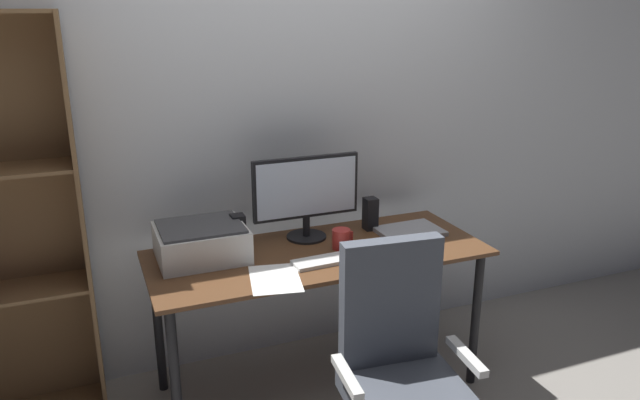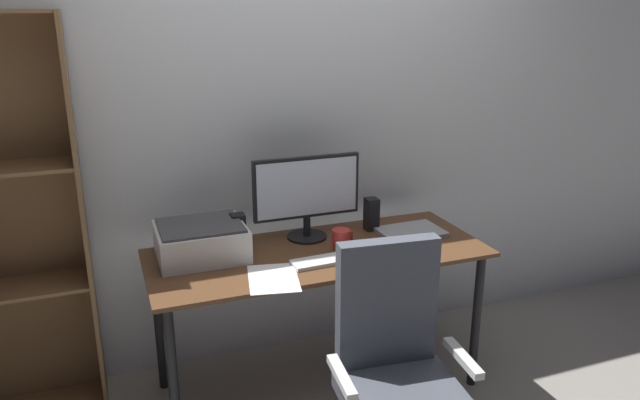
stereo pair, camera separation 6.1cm
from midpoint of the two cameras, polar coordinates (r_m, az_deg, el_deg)
name	(u,v)px [view 2 (the right image)]	position (r m, az deg, el deg)	size (l,w,h in m)	color
ground_plane	(318,385)	(3.23, 0.39, -17.04)	(12.00, 12.00, 0.00)	gray
back_wall	(285,117)	(3.17, -2.81, 7.83)	(6.40, 0.10, 2.60)	silver
desk	(318,268)	(2.91, 0.41, -6.45)	(1.60, 0.65, 0.74)	#56351E
monitor	(307,192)	(2.96, -0.67, 0.76)	(0.54, 0.20, 0.42)	black
keyboard	(323,261)	(2.75, 0.94, -5.78)	(0.29, 0.11, 0.02)	silver
mouse	(361,252)	(2.84, 4.47, -4.88)	(0.06, 0.10, 0.03)	black
coffee_mug	(341,239)	(2.89, 2.63, -3.72)	(0.10, 0.09, 0.10)	#B72D28
laptop	(411,232)	(3.12, 9.11, -3.00)	(0.32, 0.23, 0.02)	#99999E
speaker_left	(238,231)	(2.91, -7.12, -2.93)	(0.06, 0.07, 0.17)	black
speaker_right	(371,214)	(3.13, 5.44, -1.34)	(0.06, 0.07, 0.17)	black
printer	(201,241)	(2.83, -10.55, -3.81)	(0.40, 0.34, 0.16)	silver
paper_sheet	(273,278)	(2.60, -3.76, -7.39)	(0.21, 0.30, 0.00)	white
office_chair	(397,386)	(2.44, 8.02, -17.04)	(0.54, 0.54, 1.01)	silver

